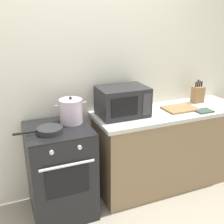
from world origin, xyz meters
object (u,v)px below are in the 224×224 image
stock_pot (71,111)px  knife_block (198,94)px  stove (61,171)px  oven_mitt (204,111)px  cutting_board (180,108)px  frying_pan (49,130)px  microwave (122,101)px

stock_pot → knife_block: 1.55m
stove → stock_pot: size_ratio=2.99×
stove → oven_mitt: 1.63m
stock_pot → knife_block: size_ratio=1.11×
stock_pot → cutting_board: (1.21, -0.08, -0.11)m
cutting_board → frying_pan: bearing=-176.5°
knife_block → frying_pan: bearing=-172.8°
frying_pan → cutting_board: frying_pan is taller
microwave → cutting_board: size_ratio=1.39×
microwave → cutting_board: 0.68m
cutting_board → oven_mitt: (0.19, -0.16, -0.00)m
cutting_board → oven_mitt: bearing=-39.7°
stock_pot → oven_mitt: stock_pot is taller
stove → microwave: bearing=6.5°
knife_block → cutting_board: bearing=-157.9°
cutting_board → knife_block: knife_block is taller
stove → knife_block: knife_block is taller
frying_pan → stock_pot: bearing=33.7°
stove → microwave: (0.70, 0.08, 0.61)m
stock_pot → microwave: 0.54m
stock_pot → knife_block: bearing=2.4°
stove → stock_pot: 0.60m
stove → microwave: size_ratio=1.84×
frying_pan → oven_mitt: 1.65m
oven_mitt → knife_block: bearing=63.1°
stove → knife_block: (1.71, 0.14, 0.56)m
cutting_board → knife_block: size_ratio=1.30×
stove → stock_pot: bearing=26.4°
stock_pot → frying_pan: bearing=-146.3°
stock_pot → oven_mitt: 1.42m
cutting_board → oven_mitt: size_ratio=2.00×
stock_pot → frying_pan: (-0.25, -0.16, -0.09)m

